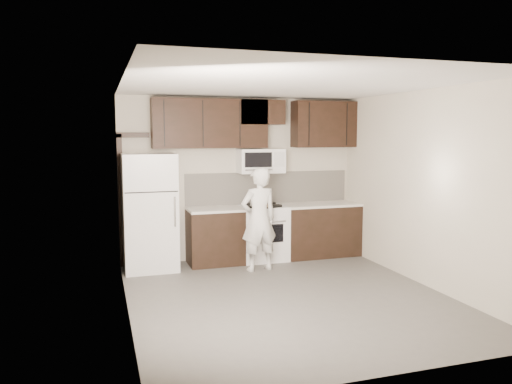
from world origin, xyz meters
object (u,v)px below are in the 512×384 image
refrigerator (150,212)px  person (259,219)px  stove (263,233)px  microwave (261,161)px

refrigerator → person: refrigerator is taller
refrigerator → stove: bearing=1.5°
refrigerator → person: bearing=-19.4°
stove → microwave: 1.20m
microwave → refrigerator: bearing=-174.9°
microwave → stove: bearing=-89.9°
microwave → person: microwave is taller
refrigerator → person: 1.68m
stove → person: bearing=-113.6°
microwave → person: bearing=-110.1°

